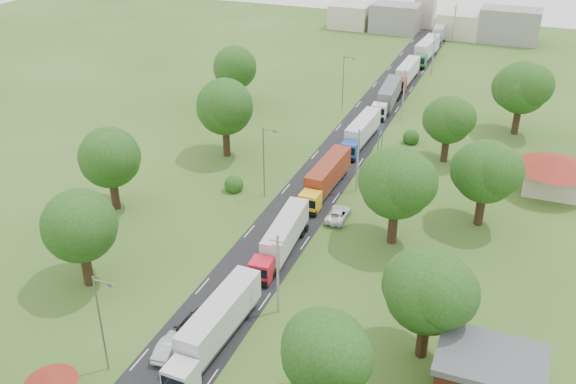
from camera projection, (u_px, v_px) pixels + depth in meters
The scene contains 38 objects.
ground at pixel (256, 264), 71.70m from camera, with size 260.00×260.00×0.00m, color #2F531B.
road at pixel (315, 187), 88.16m from camera, with size 8.00×200.00×0.04m, color black.
guard_booth at pixel (51, 384), 52.44m from camera, with size 4.40×4.40×3.45m.
info_sign at pixel (381, 133), 97.42m from camera, with size 0.12×3.10×4.10m.
pole_1 at pixel (278, 273), 61.97m from camera, with size 1.60×0.24×9.00m.
pole_2 at pixel (358, 160), 85.02m from camera, with size 1.60×0.24×9.00m.
pole_3 at pixel (404, 94), 108.06m from camera, with size 1.60×0.24×9.00m.
pole_4 at pixel (433, 52), 131.11m from camera, with size 1.60×0.24×9.00m.
pole_5 at pixel (454, 23), 154.15m from camera, with size 1.60×0.24×9.00m.
lamp_0 at pixel (102, 320), 54.38m from camera, with size 2.03×0.22×10.00m.
lamp_1 at pixel (265, 159), 83.19m from camera, with size 2.03×0.22×10.00m.
lamp_2 at pixel (344, 80), 111.99m from camera, with size 2.03×0.22×10.00m.
tree_2 at pixel (326, 352), 49.39m from camera, with size 8.00×8.00×10.10m.
tree_3 at pixel (429, 290), 55.40m from camera, with size 8.80×8.80×11.07m.
tree_4 at pixel (397, 182), 72.20m from camera, with size 9.60×9.60×12.05m.
tree_5 at pixel (486, 171), 76.15m from camera, with size 8.80×8.80×11.07m.
tree_6 at pixel (449, 119), 92.69m from camera, with size 8.00×8.00×10.10m.
tree_7 at pixel (522, 87), 101.56m from camera, with size 9.60×9.60×12.05m.
tree_10 at pixel (80, 225), 65.09m from camera, with size 8.80×8.80×11.07m.
tree_11 at pixel (110, 157), 79.70m from camera, with size 8.80×8.80×11.07m.
tree_12 at pixel (225, 106), 93.94m from camera, with size 9.60×9.60×12.05m.
tree_13 at pixel (235, 67), 113.27m from camera, with size 8.80×8.80×11.07m.
house_brick at pixel (487, 380), 52.17m from camera, with size 8.60×6.60×5.20m.
house_cream at pixel (554, 169), 84.98m from camera, with size 10.08×10.08×5.80m.
distant_town at pixel (437, 22), 160.39m from camera, with size 52.00×8.00×8.00m.
church at pixel (425, 6), 167.60m from camera, with size 5.00×5.00×12.30m.
truck_0 at pixel (215, 326), 58.90m from camera, with size 3.03×14.93×4.13m.
truck_1 at pixel (282, 238), 72.67m from camera, with size 3.12×13.89×3.83m.
truck_2 at pixel (326, 177), 86.10m from camera, with size 2.90×14.56×4.03m.
truck_3 at pixel (361, 132), 100.28m from camera, with size 2.80×14.18×3.92m.
truck_4 at pixel (388, 96), 114.80m from camera, with size 3.32×14.79×4.08m.
truck_5 at pixel (407, 73), 127.22m from camera, with size 2.58×14.13×3.92m.
truck_6 at pixel (426, 50), 141.52m from camera, with size 3.45×15.62×4.31m.
truck_7 at pixel (439, 32), 156.37m from camera, with size 2.86×14.01×3.87m.
car_lane_mid at pixel (169, 347), 58.49m from camera, with size 1.57×4.49×1.48m, color #AEB2B7.
car_lane_rear at pixel (196, 321), 61.81m from camera, with size 2.02×4.97×1.44m, color black.
car_verge_near at pixel (338, 214), 80.14m from camera, with size 2.37×5.14×1.43m, color white.
car_verge_far at pixel (391, 161), 94.25m from camera, with size 1.58×3.92×1.33m, color slate.
Camera 1 is at (25.14, -54.23, 40.55)m, focal length 40.00 mm.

